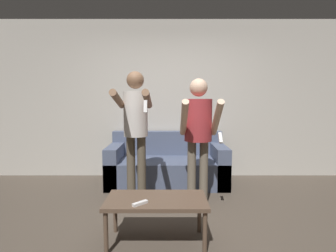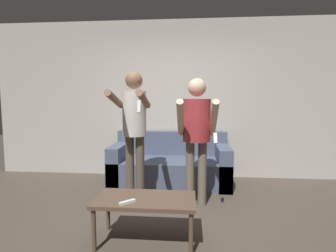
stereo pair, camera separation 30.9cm
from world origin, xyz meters
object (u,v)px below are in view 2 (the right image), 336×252
(coffee_table, at_px, (145,203))
(remote_on_table, at_px, (127,202))
(person_standing_right, at_px, (197,127))
(couch, at_px, (170,166))
(person_standing_left, at_px, (134,122))

(coffee_table, height_order, remote_on_table, remote_on_table)
(coffee_table, distance_m, remote_on_table, 0.21)
(person_standing_right, height_order, remote_on_table, person_standing_right)
(couch, height_order, person_standing_left, person_standing_left)
(person_standing_left, height_order, person_standing_right, person_standing_left)
(couch, relative_size, person_standing_left, 1.09)
(person_standing_left, bearing_deg, coffee_table, -71.87)
(person_standing_left, relative_size, person_standing_right, 1.05)
(person_standing_right, bearing_deg, person_standing_left, -179.64)
(person_standing_left, xyz_separation_m, person_standing_right, (0.79, 0.00, -0.05))
(coffee_table, bearing_deg, couch, 86.92)
(person_standing_right, bearing_deg, remote_on_table, -120.61)
(person_standing_right, xyz_separation_m, coffee_table, (-0.49, -0.92, -0.62))
(person_standing_right, relative_size, coffee_table, 1.72)
(person_standing_right, relative_size, remote_on_table, 11.96)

